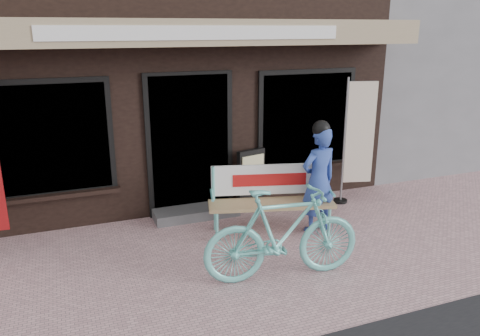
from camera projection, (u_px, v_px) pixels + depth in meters
name	position (u px, v px, depth m)	size (l,w,h in m)	color
ground	(236.00, 269.00, 5.69)	(70.00, 70.00, 0.00)	#C8999D
storefront	(148.00, 18.00, 9.26)	(7.00, 6.77, 6.00)	black
neighbor_right_near	(457.00, 28.00, 12.71)	(10.00, 7.00, 5.60)	slate
bench	(271.00, 194.00, 6.61)	(1.82, 0.88, 0.95)	#65C5BD
person	(319.00, 178.00, 6.54)	(0.60, 0.43, 1.62)	#2F49A2
bicycle	(283.00, 234.00, 5.33)	(0.52, 1.85, 1.11)	#65C5BD
nobori_cream	(357.00, 140.00, 7.57)	(0.62, 0.28, 2.08)	gray
menu_stand	(251.00, 179.00, 7.47)	(0.49, 0.21, 0.97)	black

